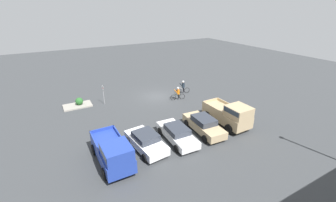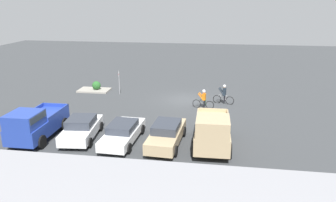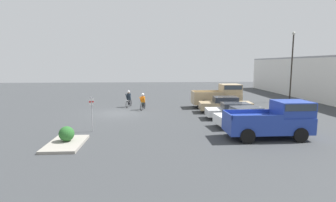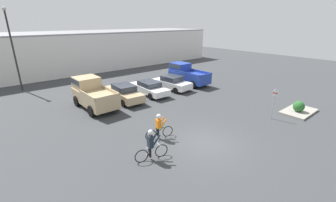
% 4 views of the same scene
% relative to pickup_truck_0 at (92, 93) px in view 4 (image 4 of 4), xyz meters
% --- Properties ---
extents(ground_plane, '(80.00, 80.00, 0.00)m').
position_rel_pickup_truck_0_xyz_m(ground_plane, '(2.62, -10.02, -1.22)').
color(ground_plane, '#383A3D').
extents(warehouse_building, '(48.76, 10.37, 5.32)m').
position_rel_pickup_truck_0_xyz_m(warehouse_building, '(2.62, 17.17, 1.44)').
color(warehouse_building, silver).
rests_on(warehouse_building, ground_plane).
extents(pickup_truck_0, '(2.31, 4.87, 2.37)m').
position_rel_pickup_truck_0_xyz_m(pickup_truck_0, '(0.00, 0.00, 0.00)').
color(pickup_truck_0, tan).
rests_on(pickup_truck_0, ground_plane).
extents(sedan_0, '(2.11, 4.79, 1.45)m').
position_rel_pickup_truck_0_xyz_m(sedan_0, '(2.81, -0.25, -0.48)').
color(sedan_0, tan).
rests_on(sedan_0, ground_plane).
extents(sedan_1, '(2.05, 4.75, 1.29)m').
position_rel_pickup_truck_0_xyz_m(sedan_1, '(5.61, -0.22, -0.56)').
color(sedan_1, white).
rests_on(sedan_1, ground_plane).
extents(sedan_2, '(2.29, 4.39, 1.43)m').
position_rel_pickup_truck_0_xyz_m(sedan_2, '(8.41, -0.37, -0.50)').
color(sedan_2, white).
rests_on(sedan_2, ground_plane).
extents(pickup_truck_1, '(2.20, 4.95, 2.23)m').
position_rel_pickup_truck_0_xyz_m(pickup_truck_1, '(11.20, 0.35, -0.07)').
color(pickup_truck_1, '#233D9E').
rests_on(pickup_truck_1, ground_plane).
extents(cyclist_0, '(1.81, 0.56, 1.64)m').
position_rel_pickup_truck_0_xyz_m(cyclist_0, '(0.88, -7.82, -0.37)').
color(cyclist_0, black).
rests_on(cyclist_0, ground_plane).
extents(cyclist_1, '(1.82, 0.55, 1.73)m').
position_rel_pickup_truck_0_xyz_m(cyclist_1, '(-0.80, -9.32, -0.34)').
color(cyclist_1, black).
rests_on(cyclist_1, ground_plane).
extents(fire_lane_sign, '(0.06, 0.30, 2.30)m').
position_rel_pickup_truck_0_xyz_m(fire_lane_sign, '(9.02, -10.84, 0.17)').
color(fire_lane_sign, '#9E9EA3').
rests_on(fire_lane_sign, ground_plane).
extents(lamppost, '(0.36, 0.36, 8.05)m').
position_rel_pickup_truck_0_xyz_m(lamppost, '(-3.76, 9.35, 3.42)').
color(lamppost, '#2D2823').
rests_on(lamppost, ground_plane).
extents(curb_island, '(3.03, 1.85, 0.15)m').
position_rel_pickup_truck_0_xyz_m(curb_island, '(11.88, -11.65, -1.14)').
color(curb_island, gray).
rests_on(curb_island, ground_plane).
extents(shrub, '(0.84, 0.84, 0.84)m').
position_rel_pickup_truck_0_xyz_m(shrub, '(11.63, -11.67, -0.65)').
color(shrub, '#286028').
rests_on(shrub, curb_island).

